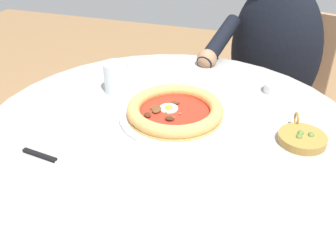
# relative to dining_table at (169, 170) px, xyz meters

# --- Properties ---
(dining_table) EXTENTS (0.99, 0.99, 0.75)m
(dining_table) POSITION_rel_dining_table_xyz_m (0.00, 0.00, 0.00)
(dining_table) COLOR #999993
(dining_table) RESTS_ON ground
(pizza_on_plate) EXTENTS (0.30, 0.30, 0.04)m
(pizza_on_plate) POSITION_rel_dining_table_xyz_m (0.05, -0.00, 0.16)
(pizza_on_plate) COLOR white
(pizza_on_plate) RESTS_ON dining_table
(water_glass) EXTENTS (0.07, 0.07, 0.09)m
(water_glass) POSITION_rel_dining_table_xyz_m (0.14, 0.21, 0.18)
(water_glass) COLOR silver
(water_glass) RESTS_ON dining_table
(steak_knife) EXTENTS (0.04, 0.21, 0.01)m
(steak_knife) POSITION_rel_dining_table_xyz_m (-0.22, 0.22, 0.15)
(steak_knife) COLOR silver
(steak_knife) RESTS_ON dining_table
(ramekin_capers) EXTENTS (0.07, 0.07, 0.03)m
(ramekin_capers) POSITION_rel_dining_table_xyz_m (0.28, -0.24, 0.16)
(ramekin_capers) COLOR white
(ramekin_capers) RESTS_ON dining_table
(olive_pan) EXTENTS (0.14, 0.12, 0.04)m
(olive_pan) POSITION_rel_dining_table_xyz_m (0.03, -0.33, 0.15)
(olive_pan) COLOR olive
(olive_pan) RESTS_ON dining_table
(diner_person) EXTENTS (0.48, 0.45, 1.18)m
(diner_person) POSITION_rel_dining_table_xyz_m (0.68, -0.21, -0.08)
(diner_person) COLOR #282833
(diner_person) RESTS_ON ground
(cafe_chair_diner) EXTENTS (0.49, 0.49, 0.84)m
(cafe_chair_diner) POSITION_rel_dining_table_xyz_m (0.81, -0.25, -0.10)
(cafe_chair_diner) COLOR #957050
(cafe_chair_diner) RESTS_ON ground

